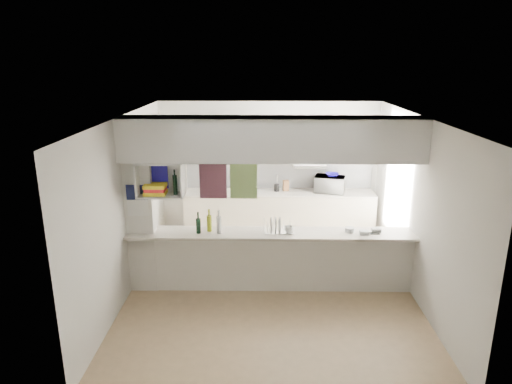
{
  "coord_description": "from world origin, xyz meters",
  "views": [
    {
      "loc": [
        -0.12,
        -6.24,
        3.37
      ],
      "look_at": [
        -0.22,
        0.5,
        1.39
      ],
      "focal_mm": 32.0,
      "sensor_mm": 36.0,
      "label": 1
    }
  ],
  "objects_px": {
    "dish_rack": "(278,225)",
    "wine_bottles": "(209,224)",
    "bowl": "(332,175)",
    "microwave": "(330,184)"
  },
  "relations": [
    {
      "from": "dish_rack",
      "to": "wine_bottles",
      "type": "relative_size",
      "value": 1.2
    },
    {
      "from": "dish_rack",
      "to": "wine_bottles",
      "type": "height_order",
      "value": "wine_bottles"
    },
    {
      "from": "dish_rack",
      "to": "wine_bottles",
      "type": "distance_m",
      "value": 1.01
    },
    {
      "from": "microwave",
      "to": "dish_rack",
      "type": "xyz_separation_m",
      "value": [
        -1.04,
        -2.06,
        -0.06
      ]
    },
    {
      "from": "microwave",
      "to": "bowl",
      "type": "bearing_deg",
      "value": -165.37
    },
    {
      "from": "bowl",
      "to": "dish_rack",
      "type": "bearing_deg",
      "value": -117.69
    },
    {
      "from": "bowl",
      "to": "wine_bottles",
      "type": "relative_size",
      "value": 0.69
    },
    {
      "from": "microwave",
      "to": "bowl",
      "type": "xyz_separation_m",
      "value": [
        0.04,
        -0.0,
        0.18
      ]
    },
    {
      "from": "bowl",
      "to": "dish_rack",
      "type": "relative_size",
      "value": 0.57
    },
    {
      "from": "bowl",
      "to": "wine_bottles",
      "type": "distance_m",
      "value": 2.99
    }
  ]
}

